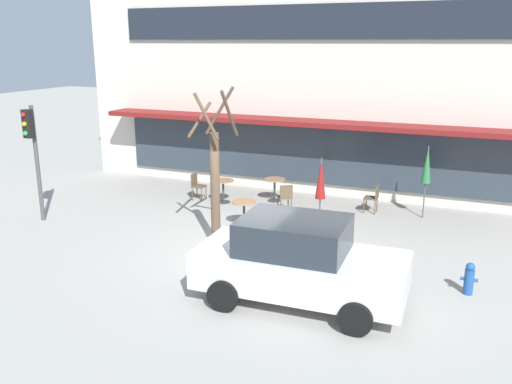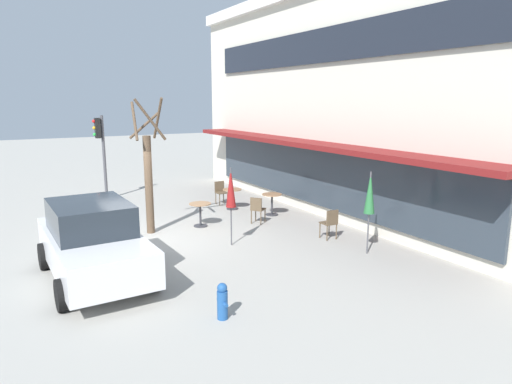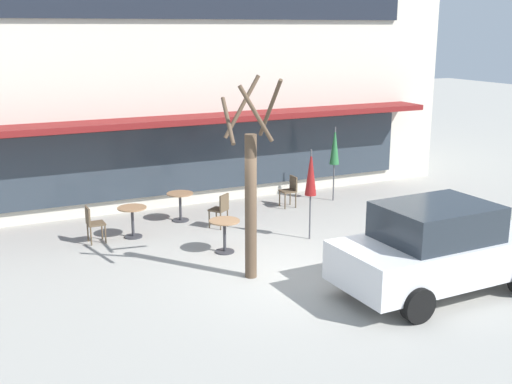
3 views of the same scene
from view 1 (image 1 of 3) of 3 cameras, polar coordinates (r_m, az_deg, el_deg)
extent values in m
plane|color=#9E9B93|center=(13.79, -2.03, -6.30)|extent=(80.00, 80.00, 0.00)
cube|color=beige|center=(22.31, 8.80, 12.46)|extent=(17.52, 8.00, 7.98)
cube|color=maroon|center=(18.08, 5.10, 7.30)|extent=(14.89, 1.10, 0.16)
cube|color=#1E232D|center=(18.37, 5.84, 17.40)|extent=(14.01, 0.10, 1.10)
cube|color=#2D3842|center=(18.75, 5.47, 3.86)|extent=(14.01, 0.10, 1.90)
cylinder|color=#333338|center=(18.06, 1.95, -0.90)|extent=(0.44, 0.44, 0.03)
cylinder|color=#333338|center=(17.96, 1.96, 0.22)|extent=(0.07, 0.07, 0.70)
cylinder|color=#99704C|center=(17.87, 1.97, 1.35)|extent=(0.70, 0.70, 0.03)
cylinder|color=#333338|center=(17.91, -3.45, -1.06)|extent=(0.44, 0.44, 0.03)
cylinder|color=#333338|center=(17.81, -3.47, 0.07)|extent=(0.07, 0.07, 0.70)
cylinder|color=#99704C|center=(17.72, -3.49, 1.21)|extent=(0.70, 0.70, 0.03)
cylinder|color=#333338|center=(15.58, -1.26, -3.62)|extent=(0.44, 0.44, 0.03)
cylinder|color=#333338|center=(15.46, -1.27, -2.34)|extent=(0.07, 0.07, 0.70)
cylinder|color=#99704C|center=(15.35, -1.28, -1.04)|extent=(0.70, 0.70, 0.03)
cylinder|color=#4C4C51|center=(16.80, 17.41, 0.95)|extent=(0.04, 0.04, 2.20)
cone|color=#286B38|center=(16.68, 17.57, 2.78)|extent=(0.28, 0.28, 1.10)
cylinder|color=#4C4C51|center=(14.53, 6.77, -0.66)|extent=(0.04, 0.04, 2.20)
cone|color=maroon|center=(14.39, 6.84, 1.44)|extent=(0.28, 0.28, 1.10)
cylinder|color=brown|center=(17.03, 11.29, -1.49)|extent=(0.04, 0.04, 0.45)
cylinder|color=brown|center=(17.35, 11.52, -1.18)|extent=(0.04, 0.04, 0.45)
cylinder|color=brown|center=(16.97, 12.41, -1.61)|extent=(0.04, 0.04, 0.45)
cylinder|color=brown|center=(17.29, 12.63, -1.31)|extent=(0.04, 0.04, 0.45)
cube|color=brown|center=(17.09, 12.01, -0.61)|extent=(0.40, 0.40, 0.04)
cube|color=brown|center=(17.00, 12.64, 0.04)|extent=(0.04, 0.40, 0.40)
cylinder|color=brown|center=(17.02, 2.30, -1.20)|extent=(0.04, 0.04, 0.45)
cylinder|color=brown|center=(17.11, 3.40, -1.12)|extent=(0.04, 0.04, 0.45)
cylinder|color=brown|center=(16.71, 2.62, -1.53)|extent=(0.04, 0.04, 0.45)
cylinder|color=brown|center=(16.80, 3.73, -1.44)|extent=(0.04, 0.04, 0.45)
cube|color=brown|center=(16.84, 3.03, -0.52)|extent=(0.56, 0.56, 0.04)
cube|color=brown|center=(16.62, 3.21, 0.04)|extent=(0.35, 0.27, 0.40)
cylinder|color=brown|center=(18.30, -5.28, -0.05)|extent=(0.04, 0.04, 0.45)
cylinder|color=brown|center=(18.01, -5.76, -0.32)|extent=(0.04, 0.04, 0.45)
cylinder|color=brown|center=(18.45, -6.23, 0.05)|extent=(0.04, 0.04, 0.45)
cylinder|color=brown|center=(18.16, -6.72, -0.21)|extent=(0.04, 0.04, 0.45)
cube|color=brown|center=(18.17, -6.02, 0.61)|extent=(0.41, 0.41, 0.04)
cube|color=brown|center=(18.19, -6.54, 1.33)|extent=(0.05, 0.40, 0.40)
cube|color=silver|center=(11.05, 4.70, -8.15)|extent=(4.25, 1.93, 0.76)
cube|color=#232B33|center=(10.82, 4.02, -4.55)|extent=(2.15, 1.67, 0.68)
cylinder|color=black|center=(11.77, 12.07, -8.94)|extent=(0.65, 0.24, 0.64)
cylinder|color=black|center=(10.17, 10.44, -12.96)|extent=(0.65, 0.24, 0.64)
cylinder|color=black|center=(12.36, -0.02, -7.36)|extent=(0.65, 0.24, 0.64)
cylinder|color=black|center=(10.85, -3.44, -10.81)|extent=(0.65, 0.24, 0.64)
cylinder|color=brown|center=(13.79, -4.32, 0.17)|extent=(0.24, 0.24, 2.97)
cylinder|color=brown|center=(13.22, -2.82, 8.22)|extent=(0.09, 0.92, 1.21)
cylinder|color=brown|center=(13.74, -3.85, 8.54)|extent=(0.81, 0.12, 1.23)
cylinder|color=brown|center=(13.71, -5.98, 7.57)|extent=(0.25, 0.95, 0.82)
cylinder|color=brown|center=(13.14, -5.27, 7.92)|extent=(0.72, 0.16, 1.11)
cylinder|color=#47474C|center=(16.94, -22.03, 2.73)|extent=(0.12, 0.12, 3.40)
cube|color=black|center=(16.61, -22.88, 6.63)|extent=(0.26, 0.20, 0.80)
sphere|color=red|center=(16.48, -23.29, 7.48)|extent=(0.13, 0.13, 0.13)
sphere|color=gold|center=(16.52, -23.20, 6.59)|extent=(0.13, 0.13, 0.13)
sphere|color=green|center=(16.55, -23.10, 5.70)|extent=(0.13, 0.13, 0.13)
cylinder|color=#1E4C8C|center=(12.33, 21.49, -8.79)|extent=(0.20, 0.20, 0.55)
sphere|color=#1E4C8C|center=(12.21, 21.65, -7.35)|extent=(0.19, 0.19, 0.19)
cylinder|color=#1E4C8C|center=(12.31, 20.91, -8.50)|extent=(0.10, 0.07, 0.07)
cylinder|color=#1E4C8C|center=(12.31, 22.12, -8.62)|extent=(0.10, 0.07, 0.07)
camera|label=2|loc=(10.86, 64.18, 0.74)|focal=32.00mm
camera|label=3|loc=(11.25, -64.82, 5.94)|focal=45.00mm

